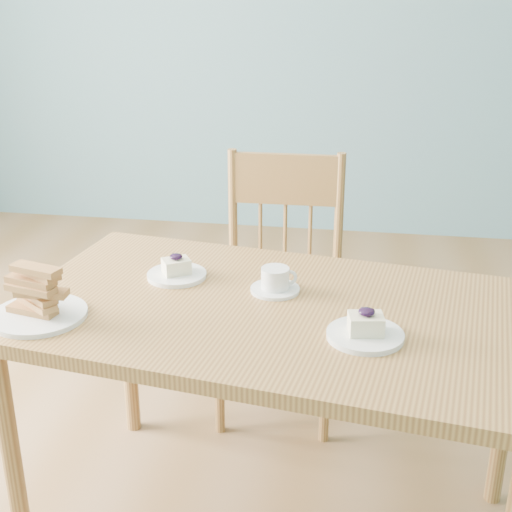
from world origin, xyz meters
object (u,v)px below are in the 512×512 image
(coffee_cup, at_px, (276,281))
(biscotti_plate, at_px, (37,299))
(dining_table, at_px, (274,332))
(dining_chair, at_px, (280,286))
(cheesecake_plate_near, at_px, (365,330))
(cheesecake_plate_far, at_px, (177,271))

(coffee_cup, relative_size, biscotti_plate, 0.56)
(dining_table, distance_m, dining_chair, 0.69)
(dining_chair, relative_size, coffee_cup, 7.03)
(cheesecake_plate_near, height_order, cheesecake_plate_far, cheesecake_plate_near)
(dining_table, height_order, cheesecake_plate_near, cheesecake_plate_near)
(cheesecake_plate_far, height_order, biscotti_plate, biscotti_plate)
(cheesecake_plate_far, relative_size, biscotti_plate, 0.70)
(dining_table, xyz_separation_m, cheesecake_plate_far, (-0.30, 0.15, 0.09))
(dining_table, relative_size, dining_chair, 1.54)
(dining_table, bearing_deg, coffee_cup, 105.04)
(cheesecake_plate_far, distance_m, coffee_cup, 0.29)
(dining_table, relative_size, cheesecake_plate_near, 7.90)
(dining_chair, bearing_deg, biscotti_plate, -122.50)
(cheesecake_plate_far, relative_size, coffee_cup, 1.25)
(dining_table, xyz_separation_m, dining_chair, (-0.07, 0.66, -0.17))
(cheesecake_plate_near, height_order, biscotti_plate, biscotti_plate)
(biscotti_plate, bearing_deg, coffee_cup, 23.98)
(dining_chair, height_order, coffee_cup, dining_chair)
(cheesecake_plate_near, distance_m, cheesecake_plate_far, 0.60)
(cheesecake_plate_near, relative_size, cheesecake_plate_far, 1.10)
(cheesecake_plate_near, relative_size, biscotti_plate, 0.77)
(dining_table, bearing_deg, cheesecake_plate_far, 162.09)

